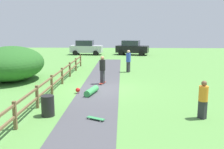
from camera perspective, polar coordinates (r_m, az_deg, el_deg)
name	(u,v)px	position (r m, az deg, el deg)	size (l,w,h in m)	color
ground_plane	(100,89)	(16.01, -2.73, -3.19)	(60.00, 60.00, 0.00)	#568E42
asphalt_path	(100,89)	(16.01, -2.73, -3.16)	(2.40, 28.00, 0.02)	#47474C
wooden_fence	(57,78)	(16.30, -11.90, -0.76)	(0.12, 18.12, 1.10)	brown
bush_large	(11,64)	(19.60, -21.30, 2.26)	(4.50, 5.40, 2.43)	#286023
trash_bin	(48,106)	(11.55, -13.89, -6.68)	(0.56, 0.56, 0.90)	black
skater_riding	(102,68)	(17.12, -2.11, 1.34)	(0.48, 0.82, 1.85)	#B23326
skater_fallen	(90,91)	(14.76, -4.77, -3.61)	(1.30, 1.50, 0.36)	green
skateboard_loose	(96,118)	(10.84, -3.58, -9.57)	(0.80, 0.55, 0.08)	#338C4C
bystander_orange	(203,98)	(11.44, 19.35, -4.88)	(0.53, 0.53, 1.62)	#2D2D33
bystander_blue	(128,60)	(21.64, 3.62, 3.22)	(0.51, 0.51, 1.86)	#2D2D33
parked_car_black	(132,48)	(34.71, 4.39, 5.89)	(4.48, 2.73, 1.92)	black
parked_car_silver	(86,47)	(35.01, -5.70, 5.91)	(4.28, 2.16, 1.92)	#B7B7BC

